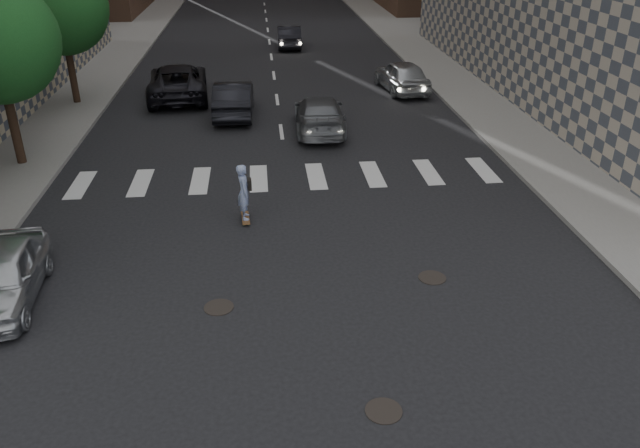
# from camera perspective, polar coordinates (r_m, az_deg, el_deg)

# --- Properties ---
(ground) EXTENTS (160.00, 160.00, 0.00)m
(ground) POSITION_cam_1_polar(r_m,az_deg,el_deg) (13.87, -1.08, -9.99)
(ground) COLOR black
(ground) RESTS_ON ground
(sidewalk_right) EXTENTS (13.00, 80.00, 0.15)m
(sidewalk_right) POSITION_cam_1_polar(r_m,az_deg,el_deg) (35.62, 20.53, 11.76)
(sidewalk_right) COLOR gray
(sidewalk_right) RESTS_ON ground
(tree_c) EXTENTS (4.20, 4.20, 6.60)m
(tree_c) POSITION_cam_1_polar(r_m,az_deg,el_deg) (31.64, -22.56, 18.24)
(tree_c) COLOR #382619
(tree_c) RESTS_ON sidewalk_left
(manhole_a) EXTENTS (0.70, 0.70, 0.02)m
(manhole_a) POSITION_cam_1_polar(r_m,az_deg,el_deg) (12.10, 5.84, -16.63)
(manhole_a) COLOR black
(manhole_a) RESTS_ON ground
(manhole_b) EXTENTS (0.70, 0.70, 0.02)m
(manhole_b) POSITION_cam_1_polar(r_m,az_deg,el_deg) (14.86, -9.24, -7.52)
(manhole_b) COLOR black
(manhole_b) RESTS_ON ground
(manhole_c) EXTENTS (0.70, 0.70, 0.02)m
(manhole_c) POSITION_cam_1_polar(r_m,az_deg,el_deg) (16.03, 10.22, -4.85)
(manhole_c) COLOR black
(manhole_c) RESTS_ON ground
(skateboarder) EXTENTS (0.46, 0.91, 1.78)m
(skateboarder) POSITION_cam_1_polar(r_m,az_deg,el_deg) (18.37, -6.95, 2.93)
(skateboarder) COLOR brown
(skateboarder) RESTS_ON ground
(silver_sedan) EXTENTS (1.87, 4.07, 1.35)m
(silver_sedan) POSITION_cam_1_polar(r_m,az_deg,el_deg) (16.35, -27.07, -4.25)
(silver_sedan) COLOR silver
(silver_sedan) RESTS_ON ground
(traffic_car_a) EXTENTS (1.73, 4.73, 1.55)m
(traffic_car_a) POSITION_cam_1_polar(r_m,az_deg,el_deg) (28.68, -7.89, 11.30)
(traffic_car_a) COLOR black
(traffic_car_a) RESTS_ON ground
(traffic_car_b) EXTENTS (2.19, 5.00, 1.43)m
(traffic_car_b) POSITION_cam_1_polar(r_m,az_deg,el_deg) (26.31, -0.06, 10.02)
(traffic_car_b) COLOR slate
(traffic_car_b) RESTS_ON ground
(traffic_car_c) EXTENTS (3.22, 6.16, 1.65)m
(traffic_car_c) POSITION_cam_1_polar(r_m,az_deg,el_deg) (31.98, -12.88, 12.60)
(traffic_car_c) COLOR black
(traffic_car_c) RESTS_ON ground
(traffic_car_d) EXTENTS (2.36, 4.80, 1.57)m
(traffic_car_d) POSITION_cam_1_polar(r_m,az_deg,el_deg) (32.78, 7.49, 13.30)
(traffic_car_d) COLOR #B5B9BD
(traffic_car_d) RESTS_ON ground
(traffic_car_e) EXTENTS (1.62, 4.38, 1.43)m
(traffic_car_e) POSITION_cam_1_polar(r_m,az_deg,el_deg) (43.80, -2.85, 16.76)
(traffic_car_e) COLOR black
(traffic_car_e) RESTS_ON ground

